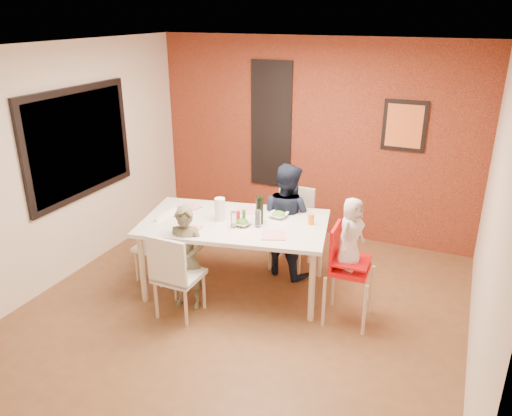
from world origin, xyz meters
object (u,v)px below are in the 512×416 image
at_px(chair_far, 293,223).
at_px(toddler, 351,234).
at_px(high_chair, 346,265).
at_px(chair_left, 160,242).
at_px(child_far, 286,220).
at_px(child_near, 187,258).
at_px(paper_towel_roll, 220,209).
at_px(chair_near, 174,272).
at_px(wine_bottle, 260,210).
at_px(dining_table, 235,227).

bearing_deg(chair_far, toddler, -45.62).
xyz_separation_m(chair_far, high_chair, (0.90, -0.95, 0.07)).
xyz_separation_m(chair_far, chair_left, (-1.28, -1.00, -0.06)).
xyz_separation_m(child_far, toddler, (0.92, -0.70, 0.29)).
height_order(child_near, paper_towel_roll, child_near).
height_order(chair_near, child_far, child_far).
bearing_deg(toddler, high_chair, 113.65).
bearing_deg(child_far, toddler, 158.32).
xyz_separation_m(chair_left, child_far, (1.28, 0.75, 0.20)).
height_order(child_near, wine_bottle, child_near).
distance_m(chair_left, high_chair, 2.18).
xyz_separation_m(chair_far, child_far, (-0.00, -0.25, 0.14)).
height_order(high_chair, child_far, child_far).
height_order(high_chair, child_near, child_near).
xyz_separation_m(chair_near, toddler, (1.63, 0.67, 0.45)).
bearing_deg(child_near, chair_left, 136.47).
bearing_deg(child_far, child_near, 73.29).
xyz_separation_m(chair_far, wine_bottle, (-0.12, -0.78, 0.44)).
bearing_deg(chair_far, high_chair, -46.59).
height_order(chair_near, wine_bottle, wine_bottle).
bearing_deg(paper_towel_roll, chair_far, 57.47).
distance_m(chair_far, child_near, 1.54).
height_order(dining_table, child_far, child_far).
height_order(chair_near, paper_towel_roll, paper_towel_roll).
relative_size(chair_near, chair_left, 1.08).
distance_m(dining_table, wine_bottle, 0.36).
bearing_deg(toddler, paper_towel_roll, 106.78).
relative_size(chair_near, child_near, 0.83).
distance_m(chair_left, paper_towel_roll, 0.88).
bearing_deg(toddler, chair_left, 111.15).
distance_m(chair_far, high_chair, 1.31).
distance_m(chair_near, child_far, 1.54).
bearing_deg(child_far, chair_far, -74.68).
bearing_deg(dining_table, chair_near, -111.68).
relative_size(dining_table, high_chair, 2.11).
relative_size(dining_table, child_far, 1.59).
distance_m(child_near, paper_towel_roll, 0.66).
bearing_deg(wine_bottle, high_chair, -9.54).
height_order(toddler, paper_towel_roll, toddler).
xyz_separation_m(chair_left, child_near, (0.58, -0.37, 0.09)).
bearing_deg(wine_bottle, dining_table, -168.53).
relative_size(chair_left, high_chair, 0.84).
relative_size(child_far, wine_bottle, 4.53).
bearing_deg(dining_table, wine_bottle, 11.47).
height_order(chair_left, wine_bottle, wine_bottle).
relative_size(chair_far, wine_bottle, 3.24).
height_order(chair_near, toddler, toddler).
bearing_deg(chair_near, chair_far, -112.57).
height_order(child_far, toddler, child_far).
height_order(chair_near, chair_left, chair_near).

